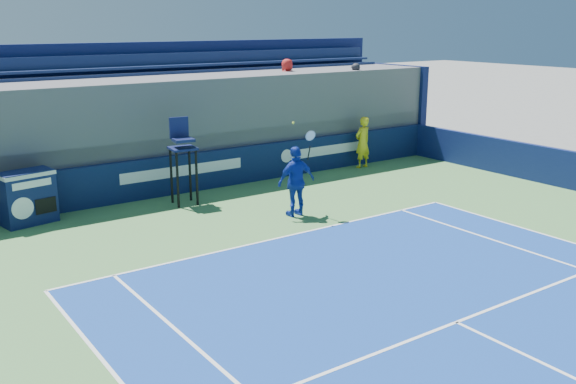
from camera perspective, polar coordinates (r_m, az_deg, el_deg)
ball_person at (r=22.95m, az=6.65°, el=4.41°), size 0.70×0.50×1.83m
back_hoarding at (r=19.72m, az=-9.39°, el=1.61°), size 20.40×0.21×1.20m
match_clock at (r=17.74m, az=-22.15°, el=-0.34°), size 1.43×0.95×1.40m
umpire_chair at (r=18.30m, az=-9.36°, el=3.56°), size 0.78×0.78×2.48m
tennis_player at (r=17.04m, az=0.74°, el=0.96°), size 1.13×0.51×2.57m
stadium_seating at (r=21.33m, az=-11.93°, el=5.86°), size 21.00×4.05×4.40m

